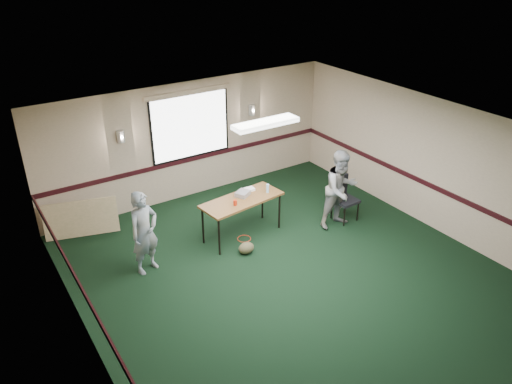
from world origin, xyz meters
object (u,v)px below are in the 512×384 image
person_left (144,232)px  folding_table (242,202)px  projector (243,194)px  person_right (341,189)px  conference_chair (343,195)px

person_left → folding_table: bearing=-16.5°
folding_table → projector: bearing=44.0°
person_left → person_right: person_right is taller
projector → person_left: bearing=156.1°
conference_chair → person_right: person_right is taller
folding_table → person_right: person_right is taller
person_right → conference_chair: bearing=38.1°
folding_table → person_left: bearing=174.6°
projector → conference_chair: size_ratio=0.29×
person_right → folding_table: bearing=159.4°
conference_chair → person_right: (-0.25, -0.19, 0.28)m
folding_table → projector: (0.09, 0.11, 0.11)m
conference_chair → person_right: size_ratio=0.57×
person_left → person_right: (3.99, -0.69, 0.05)m
folding_table → conference_chair: size_ratio=1.84×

